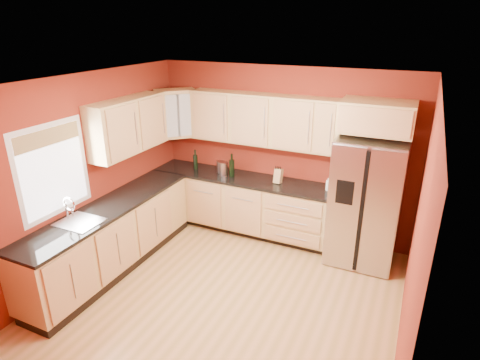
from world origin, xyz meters
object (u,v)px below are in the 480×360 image
(canister_left, at_px, (224,169))
(knife_block, at_px, (278,176))
(refrigerator, at_px, (365,202))
(wine_bottle_a, at_px, (232,165))
(soap_dispenser, at_px, (328,184))

(canister_left, bearing_deg, knife_block, 4.88)
(refrigerator, height_order, knife_block, refrigerator)
(wine_bottle_a, distance_m, soap_dispenser, 1.50)
(refrigerator, height_order, canister_left, refrigerator)
(wine_bottle_a, xyz_separation_m, soap_dispenser, (1.49, 0.08, -0.09))
(refrigerator, relative_size, knife_block, 8.22)
(canister_left, height_order, knife_block, canister_left)
(refrigerator, xyz_separation_m, soap_dispenser, (-0.55, 0.11, 0.12))
(refrigerator, xyz_separation_m, wine_bottle_a, (-2.04, 0.03, 0.22))
(knife_block, relative_size, soap_dispenser, 1.16)
(knife_block, bearing_deg, refrigerator, 2.48)
(canister_left, relative_size, soap_dispenser, 1.18)
(canister_left, relative_size, knife_block, 1.02)
(soap_dispenser, bearing_deg, wine_bottle_a, -176.93)
(soap_dispenser, bearing_deg, canister_left, -176.53)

